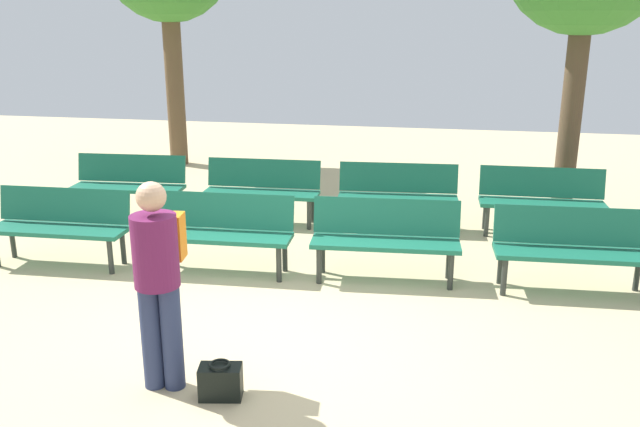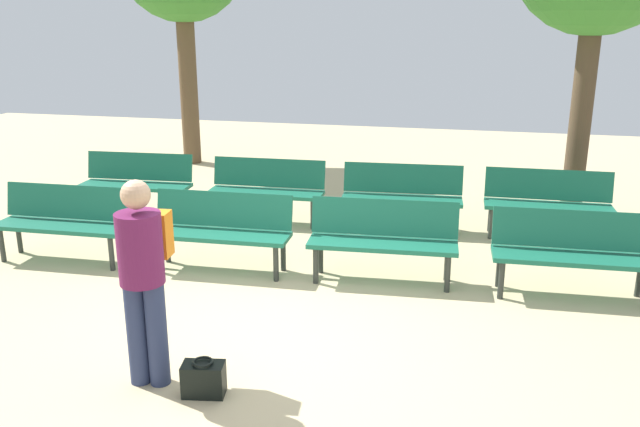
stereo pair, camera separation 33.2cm
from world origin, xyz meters
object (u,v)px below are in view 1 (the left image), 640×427
Objects in this scene: bench_r0_c3 at (573,245)px; visitor_with_backpack at (158,273)px; handbag at (221,381)px; bench_r0_c2 at (386,235)px; bench_r1_c2 at (398,192)px; bench_r0_c0 at (60,222)px; bench_r1_c3 at (542,197)px; bench_r1_c1 at (262,187)px; bench_r0_c1 at (222,228)px; bench_r1_c0 at (129,182)px.

visitor_with_backpack is at bearing -146.08° from bench_r0_c3.
handbag is at bearing -140.66° from bench_r0_c3.
visitor_with_backpack is at bearing -124.29° from bench_r0_c2.
bench_r0_c0 is at bearing -154.87° from bench_r1_c2.
bench_r0_c2 is 2.70m from bench_r1_c3.
bench_r1_c2 is at bearing 27.28° from bench_r0_c0.
bench_r0_c3 is 4.20m from bench_r1_c1.
bench_r0_c3 is 0.98× the size of visitor_with_backpack.
bench_r1_c3 is at bearing 42.37° from bench_r0_c2.
bench_r0_c0 is 1.00× the size of bench_r0_c3.
bench_r0_c2 is at bearing -93.83° from bench_r1_c2.
bench_r1_c1 reaches higher than handbag.
bench_r0_c2 is 1.00× the size of bench_r1_c2.
bench_r1_c1 is (-0.06, 1.87, 0.00)m from bench_r0_c1.
handbag is at bearing -114.58° from bench_r0_c2.
bench_r0_c1 is 2.68m from bench_r1_c2.
visitor_with_backpack is (0.35, -2.40, 0.43)m from bench_r0_c1.
bench_r0_c0 is 4.66× the size of handbag.
bench_r1_c0 is at bearing 135.87° from bench_r0_c1.
bench_r0_c3 and bench_r1_c2 have the same top height.
bench_r0_c2 and bench_r1_c0 have the same top height.
bench_r1_c2 is 0.99× the size of visitor_with_backpack.
bench_r1_c0 is at bearing 161.19° from bench_r0_c3.
bench_r0_c1 is at bearing -90.58° from bench_r1_c1.
bench_r1_c0 is 5.72m from bench_r1_c3.
bench_r0_c2 and bench_r1_c2 have the same top height.
bench_r1_c2 reaches higher than handbag.
bench_r0_c0 is at bearing -51.77° from visitor_with_backpack.
bench_r1_c1 is 4.48m from handbag.
bench_r0_c2 reaches higher than handbag.
bench_r0_c3 is at bearing -2.84° from bench_r0_c2.
bench_r1_c3 reaches higher than handbag.
bench_r1_c0 and bench_r1_c1 have the same top height.
bench_r1_c3 is 5.40m from handbag.
bench_r0_c2 is at bearing 1.69° from bench_r0_c0.
bench_r0_c0 and bench_r1_c3 have the same top height.
bench_r1_c2 is (-1.95, 1.82, 0.00)m from bench_r0_c3.
bench_r1_c0 is at bearing 179.18° from bench_r1_c1.
bench_r0_c2 and bench_r1_c3 have the same top height.
bench_r1_c2 is at bearing 134.37° from bench_r0_c3.
visitor_with_backpack is at bearing -86.87° from bench_r1_c1.
bench_r0_c0 and bench_r0_c2 have the same top height.
bench_r0_c0 is at bearing -178.39° from bench_r0_c1.
bench_r0_c1 is 1.83m from bench_r0_c2.
bench_r1_c1 is 0.98× the size of visitor_with_backpack.
bench_r0_c0 is 1.00× the size of bench_r1_c3.
visitor_with_backpack is (0.40, -4.27, 0.43)m from bench_r1_c1.
bench_r1_c2 is (3.84, 0.14, 0.00)m from bench_r1_c0.
bench_r1_c2 is at bearing -1.72° from bench_r1_c0.
bench_r0_c1 is 0.99× the size of bench_r0_c2.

